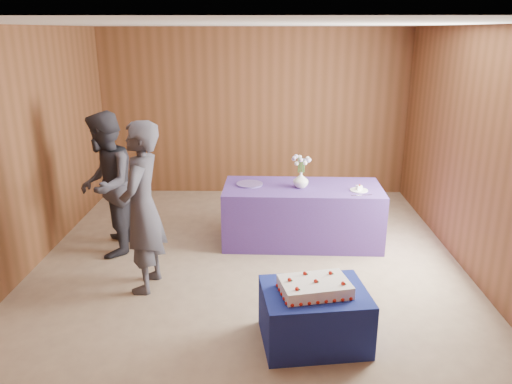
{
  "coord_description": "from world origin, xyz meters",
  "views": [
    {
      "loc": [
        0.19,
        -5.16,
        2.64
      ],
      "look_at": [
        0.09,
        0.1,
        0.93
      ],
      "focal_mm": 35.0,
      "sensor_mm": 36.0,
      "label": 1
    }
  ],
  "objects_px": {
    "serving_table": "(302,214)",
    "vase": "(301,180)",
    "cake_table": "(314,316)",
    "guest_right": "(106,185)",
    "sheet_cake": "(315,287)",
    "guest_left": "(142,208)"
  },
  "relations": [
    {
      "from": "serving_table",
      "to": "vase",
      "type": "height_order",
      "value": "vase"
    },
    {
      "from": "cake_table",
      "to": "guest_right",
      "type": "distance_m",
      "value": 3.04
    },
    {
      "from": "cake_table",
      "to": "sheet_cake",
      "type": "bearing_deg",
      "value": -114.9
    },
    {
      "from": "sheet_cake",
      "to": "vase",
      "type": "xyz_separation_m",
      "value": [
        0.02,
        2.2,
        0.3
      ]
    },
    {
      "from": "serving_table",
      "to": "guest_right",
      "type": "relative_size",
      "value": 1.14
    },
    {
      "from": "sheet_cake",
      "to": "guest_right",
      "type": "bearing_deg",
      "value": 128.46
    },
    {
      "from": "guest_right",
      "to": "cake_table",
      "type": "bearing_deg",
      "value": 44.96
    },
    {
      "from": "serving_table",
      "to": "guest_left",
      "type": "bearing_deg",
      "value": -142.84
    },
    {
      "from": "vase",
      "to": "guest_right",
      "type": "height_order",
      "value": "guest_right"
    },
    {
      "from": "guest_left",
      "to": "guest_right",
      "type": "relative_size",
      "value": 1.03
    },
    {
      "from": "cake_table",
      "to": "vase",
      "type": "distance_m",
      "value": 2.26
    },
    {
      "from": "vase",
      "to": "sheet_cake",
      "type": "bearing_deg",
      "value": -90.49
    },
    {
      "from": "cake_table",
      "to": "vase",
      "type": "xyz_separation_m",
      "value": [
        0.01,
        2.18,
        0.6
      ]
    },
    {
      "from": "cake_table",
      "to": "guest_left",
      "type": "relative_size",
      "value": 0.5
    },
    {
      "from": "cake_table",
      "to": "serving_table",
      "type": "bearing_deg",
      "value": 81.13
    },
    {
      "from": "cake_table",
      "to": "sheet_cake",
      "type": "relative_size",
      "value": 1.32
    },
    {
      "from": "vase",
      "to": "guest_right",
      "type": "xyz_separation_m",
      "value": [
        -2.36,
        -0.34,
        0.03
      ]
    },
    {
      "from": "serving_table",
      "to": "vase",
      "type": "xyz_separation_m",
      "value": [
        -0.03,
        -0.04,
        0.47
      ]
    },
    {
      "from": "cake_table",
      "to": "sheet_cake",
      "type": "xyz_separation_m",
      "value": [
        -0.01,
        -0.03,
        0.3
      ]
    },
    {
      "from": "cake_table",
      "to": "guest_left",
      "type": "bearing_deg",
      "value": 142.83
    },
    {
      "from": "sheet_cake",
      "to": "vase",
      "type": "bearing_deg",
      "value": 76.56
    },
    {
      "from": "serving_table",
      "to": "sheet_cake",
      "type": "xyz_separation_m",
      "value": [
        -0.05,
        -2.24,
        0.18
      ]
    }
  ]
}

